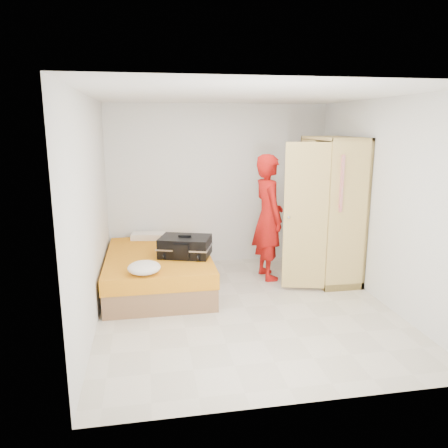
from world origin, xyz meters
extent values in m
plane|color=beige|center=(0.00, 0.00, 0.00)|extent=(4.00, 4.00, 0.00)
plane|color=white|center=(0.00, 0.00, 2.60)|extent=(4.00, 4.00, 0.00)
cube|color=white|center=(0.00, 2.00, 1.30)|extent=(3.60, 0.02, 2.60)
cube|color=white|center=(0.00, -2.00, 1.30)|extent=(3.60, 0.02, 2.60)
cube|color=white|center=(-1.80, 0.00, 1.30)|extent=(0.02, 4.00, 2.60)
cube|color=white|center=(1.80, 0.00, 1.30)|extent=(0.02, 4.00, 2.60)
cube|color=brown|center=(-1.05, 0.90, 0.15)|extent=(1.40, 2.00, 0.30)
cube|color=orange|center=(-1.05, 0.90, 0.40)|extent=(1.42, 2.02, 0.20)
cube|color=#E4C36F|center=(1.77, 0.90, 1.05)|extent=(0.04, 1.20, 2.10)
cube|color=#E4C36F|center=(1.50, 0.32, 1.05)|extent=(0.58, 0.04, 2.10)
cube|color=#E4C36F|center=(1.50, 1.48, 1.05)|extent=(0.58, 0.04, 2.10)
cube|color=#E4C36F|center=(1.50, 0.90, 2.08)|extent=(0.58, 1.20, 0.04)
cube|color=#B08E4B|center=(1.50, 0.90, 0.05)|extent=(0.58, 1.20, 0.10)
cube|color=#E4C36F|center=(1.23, 1.20, 1.05)|extent=(0.04, 0.59, 2.00)
cube|color=#E4C36F|center=(0.92, 0.41, 1.05)|extent=(0.58, 0.19, 2.00)
cylinder|color=#B2B2B7|center=(1.50, 0.90, 1.92)|extent=(0.02, 1.10, 0.02)
imported|color=red|center=(0.59, 1.06, 0.93)|extent=(0.51, 0.72, 1.86)
cube|color=black|center=(-0.68, 0.74, 0.63)|extent=(0.79, 0.67, 0.27)
cube|color=black|center=(-0.68, 0.74, 0.78)|extent=(0.18, 0.10, 0.03)
ellipsoid|color=white|center=(-1.24, 0.08, 0.58)|extent=(0.40, 0.40, 0.15)
cube|color=white|center=(-1.17, 1.75, 0.55)|extent=(0.56, 0.34, 0.09)
camera|label=1|loc=(-1.17, -5.05, 2.27)|focal=35.00mm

